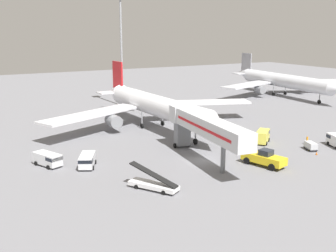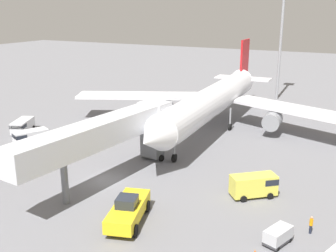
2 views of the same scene
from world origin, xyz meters
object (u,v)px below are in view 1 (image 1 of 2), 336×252
Objects in this scene: airplane_at_gate at (153,105)px; baggage_cart_mid_center at (311,146)px; service_van_rear_right at (87,160)px; safety_cone_alpha at (317,153)px; jet_bridge at (203,126)px; service_van_mid_right at (263,136)px; ground_crew_worker_foreground at (307,140)px; service_van_far_right at (48,159)px; pushback_tug at (264,158)px; apron_light_mast at (121,30)px; airplane_background at (281,81)px; belt_loader_truck at (154,184)px.

baggage_cart_mid_center is at bearing -60.12° from airplane_at_gate.
service_van_rear_right is 38.11m from safety_cone_alpha.
jet_bridge is 4.85× the size of service_van_mid_right.
service_van_rear_right is 40.08m from ground_crew_worker_foreground.
airplane_at_gate is 9.80× the size of service_van_rear_right.
service_van_far_right reaches higher than safety_cone_alpha.
ground_crew_worker_foreground is (6.30, -4.89, -0.46)m from service_van_mid_right.
apron_light_mast is at bearing 89.36° from pushback_tug.
airplane_background is (51.80, 50.92, 3.54)m from pushback_tug.
service_van_rear_right is at bearing -138.07° from airplane_at_gate.
safety_cone_alpha is at bearing -116.37° from baggage_cart_mid_center.
airplane_at_gate reaches higher than pushback_tug.
airplane_at_gate is at bearing 119.88° from baggage_cart_mid_center.
service_van_mid_right is (8.86, 10.38, 0.10)m from pushback_tug.
service_van_mid_right is 51.99m from apron_light_mast.
baggage_cart_mid_center is (37.29, -9.84, -0.36)m from service_van_rear_right.
apron_light_mast is at bearing 81.74° from jet_bridge.
service_van_rear_right is (-33.17, 2.04, -0.18)m from service_van_mid_right.
airplane_at_gate is at bearing 116.03° from safety_cone_alpha.
airplane_background reaches higher than safety_cone_alpha.
apron_light_mast reaches higher than baggage_cart_mid_center.
apron_light_mast reaches higher than service_van_rear_right.
ground_crew_worker_foreground is at bearing 53.00° from baggage_cart_mid_center.
belt_loader_truck is 1.36× the size of service_van_rear_right.
pushback_tug reaches higher than service_van_mid_right.
airplane_background is (81.21, 34.96, 3.61)m from service_van_far_right.
pushback_tug is 2.50× the size of baggage_cart_mid_center.
safety_cone_alpha is 0.02× the size of apron_light_mast.
belt_loader_truck is 1.29× the size of service_van_far_right.
pushback_tug is at bearing -90.64° from apron_light_mast.
jet_bridge is 10.64m from pushback_tug.
airplane_background reaches higher than jet_bridge.
apron_light_mast reaches higher than service_van_far_right.
jet_bridge is 16.61m from service_van_mid_right.
belt_loader_truck is 0.14× the size of airplane_background.
ground_crew_worker_foreground is 0.03× the size of airplane_background.
airplane_at_gate is 31.30m from apron_light_mast.
service_van_far_right is (-22.63, 9.08, -4.53)m from jet_bridge.
safety_cone_alpha is at bearing -18.90° from service_van_rear_right.
airplane_background reaches higher than service_van_rear_right.
belt_loader_truck is at bearing -108.92° from apron_light_mast.
service_van_mid_right is 8.83m from baggage_cart_mid_center.
jet_bridge is 20.45m from safety_cone_alpha.
service_van_far_right is (-9.95, 16.53, 0.38)m from belt_loader_truck.
service_van_mid_right reaches higher than service_van_rear_right.
apron_light_mast is (7.43, 51.21, 14.60)m from jet_bridge.
baggage_cart_mid_center is (12.97, 2.58, -0.44)m from pushback_tug.
service_van_rear_right is (-17.53, 5.55, -4.54)m from jet_bridge.
jet_bridge is at bearing 30.41° from belt_loader_truck.
baggage_cart_mid_center is at bearing -128.77° from airplane_background.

